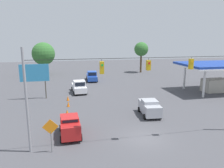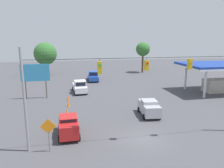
{
  "view_description": "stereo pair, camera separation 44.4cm",
  "coord_description": "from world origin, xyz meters",
  "px_view_note": "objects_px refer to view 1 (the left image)",
  "views": [
    {
      "loc": [
        6.88,
        17.61,
        9.16
      ],
      "look_at": [
        0.75,
        -10.89,
        2.88
      ],
      "focal_mm": 35.0,
      "sensor_mm": 36.0,
      "label": 1
    },
    {
      "loc": [
        6.45,
        17.7,
        9.16
      ],
      "look_at": [
        0.75,
        -10.89,
        2.88
      ],
      "focal_mm": 35.0,
      "sensor_mm": 36.0,
      "label": 2
    }
  ],
  "objects_px": {
    "overhead_signal_span": "(147,85)",
    "tree_horizon_right": "(141,49)",
    "sedan_red_parked_shoulder": "(70,126)",
    "traffic_cone_second": "(67,120)",
    "traffic_cone_nearest": "(70,133)",
    "traffic_cone_third": "(67,112)",
    "traffic_cone_fourth": "(68,104)",
    "sedan_silver_crossing_near": "(149,107)",
    "pickup_truck_blue_withflow_deep": "(92,76)",
    "gas_station": "(217,71)",
    "tree_horizon_left": "(43,54)",
    "work_zone_sign": "(51,129)",
    "roadside_billboard": "(34,75)",
    "pickup_truck_white_withflow_far": "(79,87)",
    "traffic_cone_fifth": "(68,98)"
  },
  "relations": [
    {
      "from": "traffic_cone_fifth",
      "to": "roadside_billboard",
      "type": "bearing_deg",
      "value": -23.05
    },
    {
      "from": "sedan_silver_crossing_near",
      "to": "traffic_cone_third",
      "type": "bearing_deg",
      "value": -12.41
    },
    {
      "from": "pickup_truck_blue_withflow_deep",
      "to": "gas_station",
      "type": "relative_size",
      "value": 0.46
    },
    {
      "from": "pickup_truck_blue_withflow_deep",
      "to": "tree_horizon_left",
      "type": "height_order",
      "value": "tree_horizon_left"
    },
    {
      "from": "overhead_signal_span",
      "to": "roadside_billboard",
      "type": "relative_size",
      "value": 3.82
    },
    {
      "from": "traffic_cone_second",
      "to": "tree_horizon_left",
      "type": "relative_size",
      "value": 0.09
    },
    {
      "from": "traffic_cone_fifth",
      "to": "roadside_billboard",
      "type": "relative_size",
      "value": 0.14
    },
    {
      "from": "traffic_cone_nearest",
      "to": "overhead_signal_span",
      "type": "bearing_deg",
      "value": 162.96
    },
    {
      "from": "overhead_signal_span",
      "to": "traffic_cone_fourth",
      "type": "height_order",
      "value": "overhead_signal_span"
    },
    {
      "from": "tree_horizon_right",
      "to": "pickup_truck_white_withflow_far",
      "type": "bearing_deg",
      "value": 46.42
    },
    {
      "from": "traffic_cone_second",
      "to": "traffic_cone_third",
      "type": "xyz_separation_m",
      "value": [
        -0.06,
        -2.68,
        0.0
      ]
    },
    {
      "from": "sedan_red_parked_shoulder",
      "to": "sedan_silver_crossing_near",
      "type": "xyz_separation_m",
      "value": [
        -9.41,
        -3.67,
        -0.02
      ]
    },
    {
      "from": "tree_horizon_right",
      "to": "overhead_signal_span",
      "type": "bearing_deg",
      "value": 71.16
    },
    {
      "from": "sedan_red_parked_shoulder",
      "to": "traffic_cone_third",
      "type": "relative_size",
      "value": 5.45
    },
    {
      "from": "sedan_silver_crossing_near",
      "to": "pickup_truck_white_withflow_far",
      "type": "bearing_deg",
      "value": -59.81
    },
    {
      "from": "work_zone_sign",
      "to": "overhead_signal_span",
      "type": "bearing_deg",
      "value": -176.77
    },
    {
      "from": "traffic_cone_fourth",
      "to": "traffic_cone_fifth",
      "type": "distance_m",
      "value": 2.91
    },
    {
      "from": "sedan_red_parked_shoulder",
      "to": "overhead_signal_span",
      "type": "bearing_deg",
      "value": 160.81
    },
    {
      "from": "traffic_cone_nearest",
      "to": "tree_horizon_left",
      "type": "relative_size",
      "value": 0.09
    },
    {
      "from": "pickup_truck_blue_withflow_deep",
      "to": "traffic_cone_third",
      "type": "distance_m",
      "value": 21.1
    },
    {
      "from": "pickup_truck_blue_withflow_deep",
      "to": "traffic_cone_nearest",
      "type": "distance_m",
      "value": 26.95
    },
    {
      "from": "gas_station",
      "to": "tree_horizon_left",
      "type": "distance_m",
      "value": 38.79
    },
    {
      "from": "roadside_billboard",
      "to": "traffic_cone_second",
      "type": "bearing_deg",
      "value": 112.31
    },
    {
      "from": "overhead_signal_span",
      "to": "tree_horizon_right",
      "type": "xyz_separation_m",
      "value": [
        -12.67,
        -37.13,
        0.9
      ]
    },
    {
      "from": "traffic_cone_nearest",
      "to": "traffic_cone_fifth",
      "type": "bearing_deg",
      "value": -90.06
    },
    {
      "from": "overhead_signal_span",
      "to": "traffic_cone_fifth",
      "type": "xyz_separation_m",
      "value": [
        6.68,
        -14.28,
        -4.77
      ]
    },
    {
      "from": "sedan_red_parked_shoulder",
      "to": "sedan_silver_crossing_near",
      "type": "relative_size",
      "value": 0.95
    },
    {
      "from": "traffic_cone_fourth",
      "to": "traffic_cone_third",
      "type": "bearing_deg",
      "value": 86.59
    },
    {
      "from": "traffic_cone_nearest",
      "to": "gas_station",
      "type": "xyz_separation_m",
      "value": [
        -24.87,
        -12.56,
        3.22
      ]
    },
    {
      "from": "pickup_truck_blue_withflow_deep",
      "to": "work_zone_sign",
      "type": "xyz_separation_m",
      "value": [
        6.82,
        28.93,
        1.01
      ]
    },
    {
      "from": "pickup_truck_blue_withflow_deep",
      "to": "work_zone_sign",
      "type": "distance_m",
      "value": 29.74
    },
    {
      "from": "overhead_signal_span",
      "to": "sedan_silver_crossing_near",
      "type": "xyz_separation_m",
      "value": [
        -2.75,
        -5.99,
        -4.15
      ]
    },
    {
      "from": "sedan_red_parked_shoulder",
      "to": "traffic_cone_second",
      "type": "xyz_separation_m",
      "value": [
        0.27,
        -3.11,
        -0.65
      ]
    },
    {
      "from": "roadside_billboard",
      "to": "traffic_cone_fourth",
      "type": "bearing_deg",
      "value": 133.75
    },
    {
      "from": "traffic_cone_nearest",
      "to": "traffic_cone_fourth",
      "type": "relative_size",
      "value": 1.0
    },
    {
      "from": "traffic_cone_second",
      "to": "gas_station",
      "type": "xyz_separation_m",
      "value": [
        -25.11,
        -9.19,
        3.22
      ]
    },
    {
      "from": "sedan_silver_crossing_near",
      "to": "pickup_truck_blue_withflow_deep",
      "type": "bearing_deg",
      "value": -79.56
    },
    {
      "from": "traffic_cone_nearest",
      "to": "traffic_cone_fifth",
      "type": "height_order",
      "value": "same"
    },
    {
      "from": "sedan_red_parked_shoulder",
      "to": "pickup_truck_white_withflow_far",
      "type": "height_order",
      "value": "pickup_truck_white_withflow_far"
    },
    {
      "from": "traffic_cone_second",
      "to": "traffic_cone_fifth",
      "type": "distance_m",
      "value": 8.85
    },
    {
      "from": "traffic_cone_second",
      "to": "traffic_cone_fourth",
      "type": "height_order",
      "value": "same"
    },
    {
      "from": "sedan_red_parked_shoulder",
      "to": "sedan_silver_crossing_near",
      "type": "bearing_deg",
      "value": -158.7
    },
    {
      "from": "traffic_cone_third",
      "to": "work_zone_sign",
      "type": "relative_size",
      "value": 0.25
    },
    {
      "from": "roadside_billboard",
      "to": "tree_horizon_right",
      "type": "bearing_deg",
      "value": -139.08
    },
    {
      "from": "traffic_cone_fifth",
      "to": "tree_horizon_left",
      "type": "relative_size",
      "value": 0.09
    },
    {
      "from": "traffic_cone_fifth",
      "to": "traffic_cone_second",
      "type": "bearing_deg",
      "value": 88.38
    },
    {
      "from": "sedan_silver_crossing_near",
      "to": "gas_station",
      "type": "relative_size",
      "value": 0.34
    },
    {
      "from": "gas_station",
      "to": "work_zone_sign",
      "type": "bearing_deg",
      "value": 29.74
    },
    {
      "from": "overhead_signal_span",
      "to": "traffic_cone_third",
      "type": "height_order",
      "value": "overhead_signal_span"
    },
    {
      "from": "traffic_cone_second",
      "to": "traffic_cone_fifth",
      "type": "height_order",
      "value": "same"
    }
  ]
}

